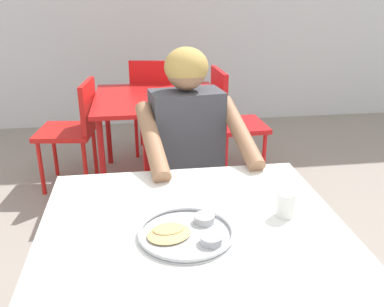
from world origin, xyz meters
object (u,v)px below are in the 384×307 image
object	(u,v)px
table_foreground	(192,244)
table_background_red	(158,105)
diner_foreground	(191,155)
chair_red_right	(230,116)
chair_red_far	(155,100)
thali_tray	(187,232)
drinking_cup	(286,203)
chair_foreground	(182,181)
chair_red_left	(75,125)

from	to	relation	value
table_foreground	table_background_red	bearing A→B (deg)	89.71
diner_foreground	table_background_red	bearing A→B (deg)	93.58
diner_foreground	chair_red_right	distance (m)	1.39
table_foreground	chair_red_far	xyz separation A→B (m)	(0.01, 2.49, -0.14)
chair_red_right	chair_red_far	world-z (taller)	chair_red_far
thali_tray	chair_red_right	distance (m)	2.10
drinking_cup	chair_foreground	size ratio (longest dim) A/B	0.10
table_foreground	chair_foreground	xyz separation A→B (m)	(0.07, 0.86, -0.18)
drinking_cup	chair_red_right	bearing A→B (deg)	82.21
chair_red_far	thali_tray	bearing A→B (deg)	-90.93
drinking_cup	diner_foreground	world-z (taller)	diner_foreground
table_background_red	chair_foreground	bearing A→B (deg)	-86.88
chair_foreground	chair_red_far	bearing A→B (deg)	91.87
chair_foreground	table_background_red	world-z (taller)	chair_foreground
table_foreground	diner_foreground	bearing A→B (deg)	82.16
table_background_red	thali_tray	bearing A→B (deg)	-91.06
chair_foreground	chair_red_far	distance (m)	1.63
table_background_red	table_foreground	bearing A→B (deg)	-90.29
chair_foreground	chair_red_right	bearing A→B (deg)	64.06
chair_foreground	drinking_cup	bearing A→B (deg)	-73.36
table_foreground	chair_red_left	world-z (taller)	chair_red_left
chair_foreground	chair_red_far	size ratio (longest dim) A/B	0.95
chair_red_left	chair_red_far	distance (m)	0.85
table_foreground	chair_red_left	xyz separation A→B (m)	(-0.63, 1.93, -0.17)
table_foreground	chair_red_far	world-z (taller)	chair_red_far
chair_foreground	table_background_red	xyz separation A→B (m)	(-0.06, 1.06, 0.14)
diner_foreground	chair_red_left	size ratio (longest dim) A/B	1.47
chair_red_left	chair_red_far	world-z (taller)	chair_red_far
drinking_cup	chair_foreground	world-z (taller)	chair_foreground
diner_foreground	thali_tray	bearing A→B (deg)	-99.25
chair_foreground	chair_red_right	world-z (taller)	chair_red_right
chair_red_right	chair_red_far	bearing A→B (deg)	135.57
diner_foreground	chair_red_far	size ratio (longest dim) A/B	1.37
thali_tray	chair_red_right	size ratio (longest dim) A/B	0.34
diner_foreground	table_background_red	distance (m)	1.28
table_background_red	chair_red_far	world-z (taller)	chair_red_far
table_foreground	thali_tray	xyz separation A→B (m)	(-0.03, -0.07, 0.09)
drinking_cup	chair_red_left	distance (m)	2.16
thali_tray	table_background_red	xyz separation A→B (m)	(0.04, 1.98, -0.13)
chair_red_right	drinking_cup	bearing A→B (deg)	-97.79
table_foreground	chair_red_right	xyz separation A→B (m)	(0.58, 1.93, -0.15)
chair_red_right	table_foreground	bearing A→B (deg)	-106.90
table_foreground	chair_red_far	bearing A→B (deg)	89.67
table_foreground	chair_red_left	size ratio (longest dim) A/B	1.21
table_foreground	chair_foreground	distance (m)	0.88
diner_foreground	table_background_red	xyz separation A→B (m)	(-0.08, 1.27, -0.09)
table_foreground	chair_red_far	distance (m)	2.49
chair_foreground	chair_red_right	xyz separation A→B (m)	(0.52, 1.06, 0.03)
chair_red_right	chair_red_left	bearing A→B (deg)	179.75
table_background_red	chair_red_left	distance (m)	0.65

